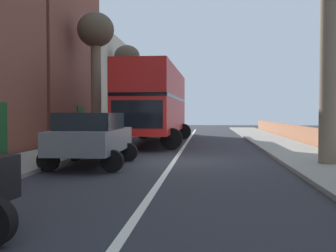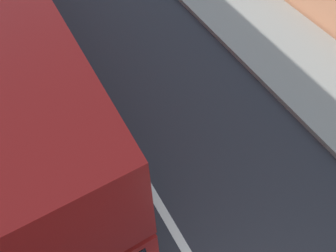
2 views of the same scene
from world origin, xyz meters
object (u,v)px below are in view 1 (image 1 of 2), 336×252
at_px(double_decker_bus, 155,101).
at_px(parked_car_grey_left_3, 92,136).
at_px(street_tree_left_2, 127,65).
at_px(street_tree_left_4, 96,41).
at_px(parked_car_white_left_2, 162,122).

height_order(double_decker_bus, parked_car_grey_left_3, double_decker_bus).
bearing_deg(street_tree_left_2, parked_car_grey_left_3, -82.05).
bearing_deg(double_decker_bus, street_tree_left_2, 109.92).
height_order(double_decker_bus, street_tree_left_4, street_tree_left_4).
xyz_separation_m(double_decker_bus, street_tree_left_4, (-3.33, -0.04, 3.34)).
xyz_separation_m(double_decker_bus, parked_car_grey_left_3, (-0.80, -9.69, -1.39)).
relative_size(parked_car_white_left_2, parked_car_grey_left_3, 0.95).
height_order(double_decker_bus, parked_car_white_left_2, double_decker_bus).
relative_size(double_decker_bus, street_tree_left_2, 1.59).
height_order(parked_car_grey_left_3, street_tree_left_4, street_tree_left_4).
bearing_deg(parked_car_grey_left_3, parked_car_white_left_2, 90.00).
relative_size(parked_car_white_left_2, street_tree_left_4, 0.56).
relative_size(parked_car_white_left_2, street_tree_left_2, 0.58).
height_order(street_tree_left_2, street_tree_left_4, street_tree_left_4).
xyz_separation_m(double_decker_bus, street_tree_left_2, (-3.50, 9.67, 3.11)).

